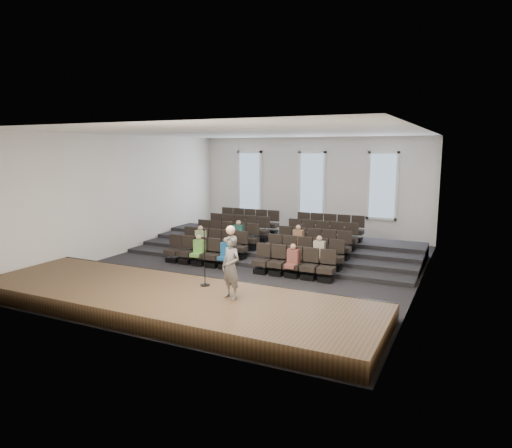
% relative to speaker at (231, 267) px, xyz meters
% --- Properties ---
extents(ground, '(14.00, 14.00, 0.00)m').
position_rel_speaker_xyz_m(ground, '(-1.80, 4.78, -1.34)').
color(ground, black).
rests_on(ground, ground).
extents(ceiling, '(12.00, 14.00, 0.02)m').
position_rel_speaker_xyz_m(ceiling, '(-1.80, 4.78, 3.67)').
color(ceiling, white).
rests_on(ceiling, ground).
extents(wall_back, '(12.00, 0.04, 5.00)m').
position_rel_speaker_xyz_m(wall_back, '(-1.80, 11.80, 1.16)').
color(wall_back, silver).
rests_on(wall_back, ground).
extents(wall_front, '(12.00, 0.04, 5.00)m').
position_rel_speaker_xyz_m(wall_front, '(-1.80, -2.24, 1.16)').
color(wall_front, silver).
rests_on(wall_front, ground).
extents(wall_left, '(0.04, 14.00, 5.00)m').
position_rel_speaker_xyz_m(wall_left, '(-7.82, 4.78, 1.16)').
color(wall_left, silver).
rests_on(wall_left, ground).
extents(wall_right, '(0.04, 14.00, 5.00)m').
position_rel_speaker_xyz_m(wall_right, '(4.22, 4.78, 1.16)').
color(wall_right, silver).
rests_on(wall_right, ground).
extents(stage, '(11.80, 3.60, 0.50)m').
position_rel_speaker_xyz_m(stage, '(-1.80, -0.32, -1.09)').
color(stage, '#4F3822').
rests_on(stage, ground).
extents(stage_lip, '(11.80, 0.06, 0.52)m').
position_rel_speaker_xyz_m(stage_lip, '(-1.80, 1.45, -1.09)').
color(stage_lip, black).
rests_on(stage_lip, ground).
extents(risers, '(11.80, 4.80, 0.60)m').
position_rel_speaker_xyz_m(risers, '(-1.80, 7.95, -1.15)').
color(risers, black).
rests_on(risers, ground).
extents(seating_rows, '(6.80, 4.70, 1.67)m').
position_rel_speaker_xyz_m(seating_rows, '(-1.80, 6.32, -0.66)').
color(seating_rows, black).
rests_on(seating_rows, ground).
extents(windows, '(8.44, 0.10, 3.24)m').
position_rel_speaker_xyz_m(windows, '(-1.80, 11.74, 1.36)').
color(windows, white).
rests_on(windows, wall_back).
extents(audience, '(5.45, 2.64, 1.10)m').
position_rel_speaker_xyz_m(audience, '(-1.90, 5.09, -0.53)').
color(audience, '#6CB749').
rests_on(audience, seating_rows).
extents(speaker, '(0.72, 0.59, 1.69)m').
position_rel_speaker_xyz_m(speaker, '(0.00, 0.00, 0.00)').
color(speaker, '#605D5A').
rests_on(speaker, stage).
extents(mic_stand, '(0.28, 0.28, 1.68)m').
position_rel_speaker_xyz_m(mic_stand, '(-1.23, 0.66, -0.34)').
color(mic_stand, black).
rests_on(mic_stand, stage).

